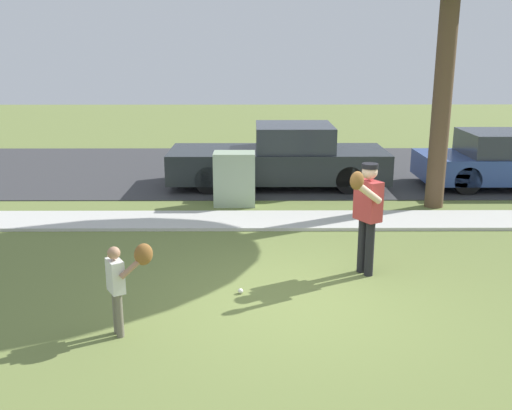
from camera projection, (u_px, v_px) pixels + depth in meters
ground_plane at (283, 223)px, 11.21m from camera, size 48.00×48.00×0.00m
sidewalk_strip at (283, 220)px, 11.30m from camera, size 36.00×1.20×0.06m
road_surface at (274, 169)px, 16.13m from camera, size 36.00×6.80×0.02m
person_adult at (367, 207)px, 8.42m from camera, size 0.59×0.82×1.68m
person_child at (122, 277)px, 6.69m from camera, size 0.60×0.34×1.13m
baseball at (241, 291)px, 8.01m from camera, size 0.07×0.07×0.07m
utility_cabinet at (234, 179)px, 12.41m from camera, size 0.88×0.60×1.14m
parked_pickup_dark at (281, 159)px, 14.09m from camera, size 5.20×1.95×1.48m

